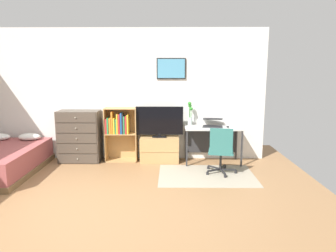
# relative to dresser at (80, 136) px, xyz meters

# --- Properties ---
(ground_plane) EXTENTS (7.20, 7.20, 0.00)m
(ground_plane) POSITION_rel_dresser_xyz_m (0.75, -2.15, -0.53)
(ground_plane) COLOR #936B44
(wall_back_with_posters) EXTENTS (6.12, 0.09, 2.70)m
(wall_back_with_posters) POSITION_rel_dresser_xyz_m (0.76, 0.27, 0.83)
(wall_back_with_posters) COLOR silver
(wall_back_with_posters) RESTS_ON ground_plane
(area_rug) EXTENTS (1.70, 1.20, 0.01)m
(area_rug) POSITION_rel_dresser_xyz_m (2.50, -0.85, -0.52)
(area_rug) COLOR #9E937F
(area_rug) RESTS_ON ground_plane
(dresser) EXTENTS (0.83, 0.46, 1.05)m
(dresser) POSITION_rel_dresser_xyz_m (0.00, 0.00, 0.00)
(dresser) COLOR #4C4238
(dresser) RESTS_ON ground_plane
(bookshelf) EXTENTS (0.65, 0.30, 1.10)m
(bookshelf) POSITION_rel_dresser_xyz_m (0.81, 0.06, 0.14)
(bookshelf) COLOR tan
(bookshelf) RESTS_ON ground_plane
(tv_stand) EXTENTS (0.78, 0.41, 0.51)m
(tv_stand) POSITION_rel_dresser_xyz_m (1.63, 0.02, -0.27)
(tv_stand) COLOR tan
(tv_stand) RESTS_ON ground_plane
(television) EXTENTS (0.95, 0.16, 0.63)m
(television) POSITION_rel_dresser_xyz_m (1.63, -0.01, 0.30)
(television) COLOR black
(television) RESTS_ON tv_stand
(desk) EXTENTS (1.12, 0.57, 0.74)m
(desk) POSITION_rel_dresser_xyz_m (2.70, 0.01, 0.07)
(desk) COLOR silver
(desk) RESTS_ON ground_plane
(office_chair) EXTENTS (0.58, 0.58, 0.86)m
(office_chair) POSITION_rel_dresser_xyz_m (2.76, -0.78, -0.07)
(office_chair) COLOR #232326
(office_chair) RESTS_ON ground_plane
(laptop) EXTENTS (0.45, 0.47, 0.17)m
(laptop) POSITION_rel_dresser_xyz_m (2.70, 0.01, 0.28)
(laptop) COLOR #333338
(laptop) RESTS_ON desk
(computer_mouse) EXTENTS (0.06, 0.10, 0.03)m
(computer_mouse) POSITION_rel_dresser_xyz_m (2.99, -0.12, 0.23)
(computer_mouse) COLOR #262628
(computer_mouse) RESTS_ON desk
(bamboo_vase) EXTENTS (0.10, 0.09, 0.49)m
(bamboo_vase) POSITION_rel_dresser_xyz_m (2.25, 0.12, 0.44)
(bamboo_vase) COLOR silver
(bamboo_vase) RESTS_ON desk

